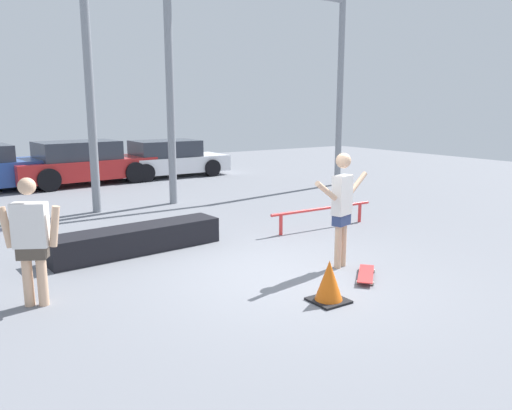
{
  "coord_description": "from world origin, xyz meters",
  "views": [
    {
      "loc": [
        -4.29,
        -5.69,
        2.47
      ],
      "look_at": [
        0.38,
        1.32,
        0.8
      ],
      "focal_mm": 35.0,
      "sensor_mm": 36.0,
      "label": 1
    }
  ],
  "objects_px": {
    "grind_box": "(137,239)",
    "parked_car_white": "(168,159)",
    "traffic_cone": "(329,282)",
    "skateboard": "(366,274)",
    "parked_car_red": "(82,163)",
    "bystander": "(31,237)",
    "skateboarder": "(342,203)",
    "grind_rail": "(323,212)"
  },
  "relations": [
    {
      "from": "grind_rail",
      "to": "traffic_cone",
      "type": "height_order",
      "value": "traffic_cone"
    },
    {
      "from": "grind_box",
      "to": "skateboarder",
      "type": "bearing_deg",
      "value": -47.54
    },
    {
      "from": "traffic_cone",
      "to": "skateboarder",
      "type": "bearing_deg",
      "value": 41.31
    },
    {
      "from": "skateboarder",
      "to": "skateboard",
      "type": "relative_size",
      "value": 2.36
    },
    {
      "from": "grind_rail",
      "to": "parked_car_white",
      "type": "distance_m",
      "value": 9.03
    },
    {
      "from": "parked_car_red",
      "to": "bystander",
      "type": "distance_m",
      "value": 10.49
    },
    {
      "from": "parked_car_red",
      "to": "parked_car_white",
      "type": "height_order",
      "value": "parked_car_red"
    },
    {
      "from": "parked_car_white",
      "to": "grind_box",
      "type": "bearing_deg",
      "value": -116.98
    },
    {
      "from": "skateboard",
      "to": "grind_rail",
      "type": "distance_m",
      "value": 3.09
    },
    {
      "from": "skateboarder",
      "to": "bystander",
      "type": "relative_size",
      "value": 1.09
    },
    {
      "from": "bystander",
      "to": "traffic_cone",
      "type": "relative_size",
      "value": 2.95
    },
    {
      "from": "bystander",
      "to": "traffic_cone",
      "type": "xyz_separation_m",
      "value": [
        3.15,
        -1.95,
        -0.62
      ]
    },
    {
      "from": "skateboarder",
      "to": "parked_car_white",
      "type": "distance_m",
      "value": 11.29
    },
    {
      "from": "skateboarder",
      "to": "bystander",
      "type": "xyz_separation_m",
      "value": [
        -4.26,
        0.98,
        -0.14
      ]
    },
    {
      "from": "skateboarder",
      "to": "traffic_cone",
      "type": "xyz_separation_m",
      "value": [
        -1.11,
        -0.97,
        -0.76
      ]
    },
    {
      "from": "skateboarder",
      "to": "bystander",
      "type": "distance_m",
      "value": 4.37
    },
    {
      "from": "parked_car_white",
      "to": "parked_car_red",
      "type": "bearing_deg",
      "value": -177.39
    },
    {
      "from": "skateboard",
      "to": "bystander",
      "type": "relative_size",
      "value": 0.46
    },
    {
      "from": "parked_car_white",
      "to": "traffic_cone",
      "type": "relative_size",
      "value": 7.33
    },
    {
      "from": "bystander",
      "to": "skateboard",
      "type": "bearing_deg",
      "value": -172.07
    },
    {
      "from": "skateboard",
      "to": "grind_box",
      "type": "relative_size",
      "value": 0.25
    },
    {
      "from": "skateboarder",
      "to": "parked_car_white",
      "type": "relative_size",
      "value": 0.44
    },
    {
      "from": "parked_car_red",
      "to": "bystander",
      "type": "height_order",
      "value": "bystander"
    },
    {
      "from": "skateboard",
      "to": "bystander",
      "type": "xyz_separation_m",
      "value": [
        -4.21,
        1.58,
        0.83
      ]
    },
    {
      "from": "skateboard",
      "to": "bystander",
      "type": "bearing_deg",
      "value": 117.58
    },
    {
      "from": "grind_box",
      "to": "parked_car_white",
      "type": "bearing_deg",
      "value": 62.83
    },
    {
      "from": "traffic_cone",
      "to": "grind_box",
      "type": "bearing_deg",
      "value": 109.34
    },
    {
      "from": "parked_car_white",
      "to": "traffic_cone",
      "type": "height_order",
      "value": "parked_car_white"
    },
    {
      "from": "grind_box",
      "to": "parked_car_red",
      "type": "distance_m",
      "value": 8.51
    },
    {
      "from": "grind_box",
      "to": "traffic_cone",
      "type": "height_order",
      "value": "traffic_cone"
    },
    {
      "from": "parked_car_white",
      "to": "traffic_cone",
      "type": "distance_m",
      "value": 12.47
    },
    {
      "from": "skateboarder",
      "to": "traffic_cone",
      "type": "height_order",
      "value": "skateboarder"
    },
    {
      "from": "parked_car_red",
      "to": "traffic_cone",
      "type": "height_order",
      "value": "parked_car_red"
    },
    {
      "from": "skateboard",
      "to": "parked_car_white",
      "type": "height_order",
      "value": "parked_car_white"
    },
    {
      "from": "parked_car_red",
      "to": "skateboard",
      "type": "bearing_deg",
      "value": -90.21
    },
    {
      "from": "skateboard",
      "to": "parked_car_red",
      "type": "bearing_deg",
      "value": 53.09
    },
    {
      "from": "parked_car_red",
      "to": "parked_car_white",
      "type": "xyz_separation_m",
      "value": [
        3.07,
        0.13,
        -0.05
      ]
    },
    {
      "from": "skateboard",
      "to": "traffic_cone",
      "type": "bearing_deg",
      "value": 157.42
    },
    {
      "from": "grind_rail",
      "to": "parked_car_red",
      "type": "distance_m",
      "value": 9.23
    },
    {
      "from": "skateboarder",
      "to": "parked_car_white",
      "type": "bearing_deg",
      "value": 63.48
    },
    {
      "from": "skateboard",
      "to": "grind_box",
      "type": "xyz_separation_m",
      "value": [
        -2.3,
        3.17,
        0.16
      ]
    },
    {
      "from": "skateboarder",
      "to": "grind_rail",
      "type": "relative_size",
      "value": 0.7
    }
  ]
}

